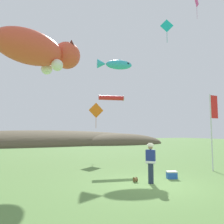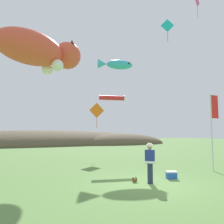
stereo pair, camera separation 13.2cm
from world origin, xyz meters
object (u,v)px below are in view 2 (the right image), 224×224
at_px(festival_attendant, 150,162).
at_px(kite_diamond_pink, 197,1).
at_px(festival_banner_pole, 213,120).
at_px(kite_fish_windsock, 116,64).
at_px(kite_tube_streamer, 112,98).
at_px(kite_diamond_teal, 167,26).
at_px(kite_spool, 135,180).
at_px(picnic_cooler, 171,175).
at_px(kite_diamond_orange, 97,110).
at_px(kite_giant_cat, 39,50).

distance_m(festival_attendant, kite_diamond_pink, 13.13).
bearing_deg(festival_banner_pole, kite_fish_windsock, 104.25).
xyz_separation_m(kite_tube_streamer, kite_diamond_teal, (4.06, -2.06, 6.00)).
height_order(kite_spool, kite_tube_streamer, kite_tube_streamer).
distance_m(kite_spool, picnic_cooler, 2.03).
xyz_separation_m(kite_fish_windsock, kite_diamond_pink, (3.45, -6.67, 3.37)).
relative_size(festival_attendant, kite_diamond_orange, 0.78).
bearing_deg(picnic_cooler, kite_diamond_orange, 91.13).
distance_m(kite_spool, kite_fish_windsock, 12.93).
bearing_deg(kite_giant_cat, kite_diamond_pink, -23.64).
height_order(festival_banner_pole, kite_tube_streamer, kite_tube_streamer).
bearing_deg(picnic_cooler, kite_tube_streamer, 88.77).
distance_m(festival_attendant, kite_diamond_orange, 10.59).
relative_size(kite_diamond_teal, kite_diamond_pink, 1.10).
bearing_deg(kite_giant_cat, kite_diamond_teal, -12.50).
relative_size(kite_giant_cat, kite_diamond_orange, 3.79).
distance_m(festival_attendant, kite_diamond_teal, 12.78).
bearing_deg(kite_diamond_orange, picnic_cooler, -88.87).
bearing_deg(kite_tube_streamer, picnic_cooler, -91.23).
distance_m(kite_diamond_orange, kite_diamond_teal, 9.32).
bearing_deg(kite_diamond_teal, kite_fish_windsock, 122.28).
xyz_separation_m(festival_attendant, kite_fish_windsock, (3.07, 9.60, 7.64)).
relative_size(kite_spool, picnic_cooler, 0.39).
bearing_deg(kite_fish_windsock, kite_spool, -111.42).
bearing_deg(kite_diamond_pink, picnic_cooler, -152.96).
height_order(kite_diamond_orange, kite_diamond_pink, kite_diamond_pink).
distance_m(kite_tube_streamer, kite_diamond_orange, 2.69).
distance_m(kite_fish_windsock, kite_diamond_pink, 8.24).
height_order(kite_fish_windsock, kite_diamond_teal, kite_diamond_teal).
bearing_deg(kite_diamond_orange, festival_banner_pole, -66.51).
relative_size(kite_tube_streamer, kite_diamond_orange, 0.92).
bearing_deg(kite_giant_cat, kite_diamond_orange, 24.48).
bearing_deg(kite_spool, festival_banner_pole, 4.19).
relative_size(kite_tube_streamer, kite_diamond_teal, 1.05).
relative_size(festival_attendant, festival_banner_pole, 0.39).
bearing_deg(kite_diamond_teal, kite_spool, -142.02).
height_order(kite_tube_streamer, kite_diamond_pink, kite_diamond_pink).
xyz_separation_m(festival_banner_pole, kite_fish_windsock, (-2.20, 8.66, 5.61)).
distance_m(picnic_cooler, festival_banner_pole, 4.71).
bearing_deg(kite_tube_streamer, festival_banner_pole, -61.11).
relative_size(kite_spool, kite_tube_streamer, 0.11).
height_order(kite_spool, kite_giant_cat, kite_giant_cat).
xyz_separation_m(kite_giant_cat, kite_tube_streamer, (5.71, -0.10, -3.04)).
distance_m(picnic_cooler, kite_diamond_orange, 10.42).
xyz_separation_m(festival_banner_pole, kite_diamond_pink, (1.25, 1.99, 8.98)).
xyz_separation_m(kite_giant_cat, kite_fish_windsock, (7.10, 2.06, 0.54)).
xyz_separation_m(picnic_cooler, festival_banner_pole, (3.74, 0.56, 2.81)).
bearing_deg(kite_fish_windsock, kite_diamond_teal, -57.72).
bearing_deg(kite_tube_streamer, kite_spool, -107.42).
bearing_deg(kite_diamond_orange, kite_diamond_teal, -46.33).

